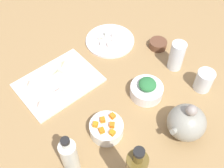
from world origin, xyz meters
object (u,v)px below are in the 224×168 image
at_px(bowl_small_side, 158,44).
at_px(teapot, 187,122).
at_px(plate_tofu, 110,41).
at_px(bottle_1, 70,158).
at_px(drinking_glass_2, 177,56).
at_px(cutting_board, 59,82).
at_px(bowl_greens, 146,91).
at_px(drinking_glass_0, 204,80).
at_px(bowl_carrots, 107,129).

bearing_deg(bowl_small_side, teapot, 56.15).
xyz_separation_m(plate_tofu, bowl_small_side, (-0.15, 0.18, 0.01)).
height_order(bottle_1, drinking_glass_2, bottle_1).
bearing_deg(bottle_1, cutting_board, -115.59).
xyz_separation_m(bowl_small_side, bottle_1, (0.65, 0.23, 0.07)).
bearing_deg(cutting_board, drinking_glass_2, 150.88).
relative_size(bowl_greens, drinking_glass_2, 0.97).
xyz_separation_m(bowl_small_side, teapot, (0.25, 0.38, 0.05)).
relative_size(bowl_small_side, bottle_1, 0.39).
relative_size(teapot, drinking_glass_2, 1.19).
distance_m(bottle_1, drinking_glass_0, 0.62).
height_order(bowl_greens, bowl_small_side, bowl_greens).
distance_m(cutting_board, bowl_carrots, 0.32).
bearing_deg(cutting_board, plate_tofu, -169.87).
relative_size(bowl_carrots, teapot, 0.76).
bearing_deg(bowl_greens, drinking_glass_0, 148.92).
bearing_deg(drinking_glass_0, bowl_carrots, -11.82).
distance_m(cutting_board, bottle_1, 0.40).
bearing_deg(plate_tofu, teapot, 79.50).
bearing_deg(drinking_glass_0, plate_tofu, -75.94).
relative_size(cutting_board, bowl_small_side, 4.01).
bearing_deg(bowl_carrots, plate_tofu, -131.06).
relative_size(plate_tofu, bowl_small_side, 2.86).
bearing_deg(bowl_greens, drinking_glass_2, -171.55).
distance_m(cutting_board, drinking_glass_2, 0.52).
bearing_deg(bowl_carrots, bowl_greens, -172.39).
bearing_deg(teapot, bowl_small_side, -123.85).
xyz_separation_m(teapot, bottle_1, (0.40, -0.15, 0.03)).
xyz_separation_m(drinking_glass_0, drinking_glass_2, (-0.00, -0.16, 0.02)).
height_order(cutting_board, teapot, teapot).
relative_size(bottle_1, drinking_glass_0, 2.30).
xyz_separation_m(cutting_board, bowl_small_side, (-0.49, 0.12, 0.01)).
bearing_deg(cutting_board, bowl_small_side, 166.60).
height_order(plate_tofu, bowl_carrots, bowl_carrots).
relative_size(bowl_carrots, bowl_small_side, 1.51).
height_order(teapot, bottle_1, bottle_1).
distance_m(bowl_greens, drinking_glass_0, 0.24).
distance_m(bowl_carrots, teapot, 0.29).
distance_m(bowl_greens, bowl_small_side, 0.29).
bearing_deg(plate_tofu, bottle_1, 39.15).
bearing_deg(bowl_carrots, drinking_glass_2, -172.00).
distance_m(drinking_glass_0, drinking_glass_2, 0.16).
height_order(cutting_board, bowl_small_side, bowl_small_side).
height_order(bowl_small_side, teapot, teapot).
xyz_separation_m(bowl_carrots, bottle_1, (0.18, 0.04, 0.07)).
bearing_deg(bowl_small_side, bottle_1, 19.64).
bearing_deg(drinking_glass_0, bowl_small_side, -96.77).
bearing_deg(teapot, cutting_board, -64.87).
height_order(bowl_small_side, drinking_glass_2, drinking_glass_2).
height_order(bowl_carrots, bowl_small_side, bowl_carrots).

